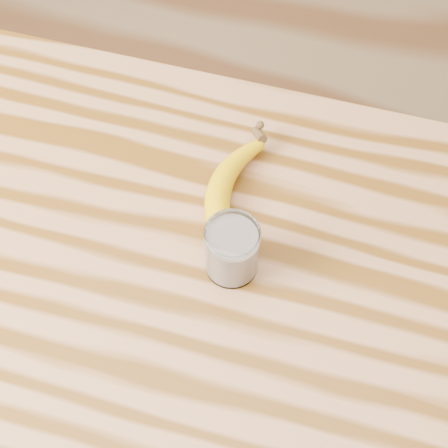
# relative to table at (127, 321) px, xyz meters

# --- Properties ---
(room) EXTENTS (4.04, 4.04, 2.70)m
(room) POSITION_rel_table_xyz_m (0.00, 0.00, 0.58)
(room) COLOR brown
(room) RESTS_ON ground
(table) EXTENTS (1.20, 0.80, 0.90)m
(table) POSITION_rel_table_xyz_m (0.00, 0.00, 0.00)
(table) COLOR #A77044
(table) RESTS_ON ground
(smoothie_glass) EXTENTS (0.07, 0.07, 0.09)m
(smoothie_glass) POSITION_rel_table_xyz_m (0.14, 0.07, 0.17)
(smoothie_glass) COLOR white
(smoothie_glass) RESTS_ON table
(banana) EXTENTS (0.16, 0.31, 0.04)m
(banana) POSITION_rel_table_xyz_m (0.10, 0.16, 0.15)
(banana) COLOR #D5A004
(banana) RESTS_ON table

